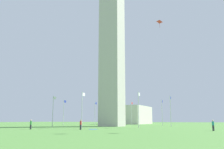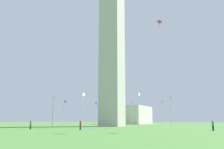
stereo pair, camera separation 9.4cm
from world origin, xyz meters
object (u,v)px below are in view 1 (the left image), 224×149
at_px(flagpole_ne, 95,112).
at_px(person_red_shirt, 81,125).
at_px(flagpole_sw, 139,108).
at_px(flagpole_s, 82,108).
at_px(obelisk_monument, 112,35).
at_px(flagpole_n, 132,112).
at_px(person_teal_shirt, 213,125).
at_px(person_green_shirt, 31,124).
at_px(kite_red_diamond, 159,22).
at_px(flagpole_w, 171,109).
at_px(distant_building, 130,115).
at_px(picnic_blanket_near_first_person, 93,129).
at_px(flagpole_se, 53,110).
at_px(flagpole_e, 64,111).
at_px(flagpole_nw, 162,111).

xyz_separation_m(flagpole_ne, person_red_shirt, (-32.70, -14.70, -3.16)).
bearing_deg(flagpole_sw, flagpole_s, 112.50).
distance_m(obelisk_monument, flagpole_sw, 25.00).
height_order(flagpole_n, person_red_shirt, flagpole_n).
bearing_deg(person_teal_shirt, person_green_shirt, 31.64).
bearing_deg(person_green_shirt, flagpole_sw, -13.59).
height_order(person_green_shirt, kite_red_diamond, kite_red_diamond).
xyz_separation_m(flagpole_n, flagpole_w, (-14.80, -14.80, 0.00)).
xyz_separation_m(kite_red_diamond, distant_building, (40.12, 22.30, -21.10)).
bearing_deg(flagpole_w, picnic_blanket_near_first_person, 153.03).
bearing_deg(flagpole_ne, flagpole_se, 180.00).
bearing_deg(flagpole_ne, distant_building, -3.56).
bearing_deg(flagpole_s, flagpole_se, 67.50).
bearing_deg(flagpole_n, person_teal_shirt, -143.15).
distance_m(flagpole_n, person_green_shirt, 39.36).
relative_size(flagpole_ne, picnic_blanket_near_first_person, 3.99).
distance_m(kite_red_diamond, picnic_blanket_near_first_person, 31.00).
bearing_deg(flagpole_s, obelisk_monument, -0.00).
height_order(person_red_shirt, person_teal_shirt, person_red_shirt).
height_order(flagpole_ne, person_green_shirt, flagpole_ne).
distance_m(flagpole_e, flagpole_s, 20.93).
height_order(flagpole_w, person_green_shirt, flagpole_w).
xyz_separation_m(flagpole_n, picnic_blanket_near_first_person, (-34.09, -4.98, -3.97)).
relative_size(flagpole_e, flagpole_w, 1.00).
relative_size(flagpole_n, person_green_shirt, 4.34).
distance_m(flagpole_n, person_teal_shirt, 40.64).
bearing_deg(flagpole_s, flagpole_n, -0.00).
distance_m(flagpole_w, person_red_shirt, 24.82).
bearing_deg(person_red_shirt, person_teal_shirt, -115.68).
relative_size(flagpole_nw, distant_building, 0.37).
bearing_deg(flagpole_sw, person_red_shirt, 152.14).
bearing_deg(obelisk_monument, flagpole_w, -89.74).
height_order(flagpole_ne, flagpole_se, same).
xyz_separation_m(flagpole_nw, picnic_blanket_near_first_person, (-29.75, 5.48, -3.97)).
height_order(flagpole_s, picnic_blanket_near_first_person, flagpole_s).
bearing_deg(picnic_blanket_near_first_person, kite_red_diamond, -27.00).
xyz_separation_m(flagpole_se, person_teal_shirt, (-7.16, -34.76, -3.18)).
relative_size(flagpole_s, flagpole_w, 1.00).
bearing_deg(distant_building, kite_red_diamond, -150.93).
xyz_separation_m(flagpole_nw, person_green_shirt, (-34.64, 14.99, -3.15)).
height_order(flagpole_w, distant_building, flagpole_w).
relative_size(flagpole_n, kite_red_diamond, 4.31).
relative_size(flagpole_ne, person_teal_shirt, 4.47).
distance_m(flagpole_se, person_red_shirt, 19.10).
distance_m(flagpole_ne, person_teal_shirt, 44.81).
relative_size(flagpole_n, flagpole_w, 1.00).
bearing_deg(flagpole_s, person_red_shirt, -150.34).
relative_size(obelisk_monument, flagpole_se, 6.72).
bearing_deg(person_red_shirt, obelisk_monument, -27.80).
bearing_deg(person_red_shirt, flagpole_s, -8.97).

